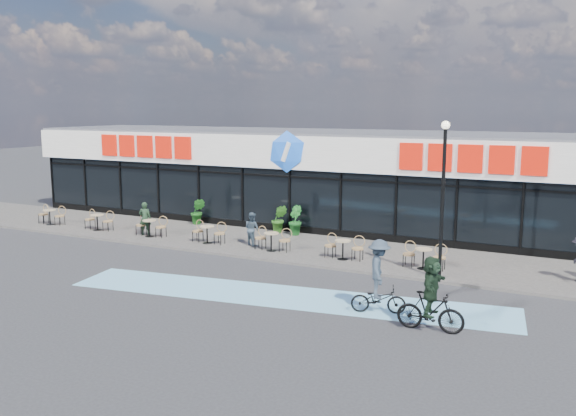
{
  "coord_description": "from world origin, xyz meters",
  "views": [
    {
      "loc": [
        12.2,
        -17.69,
        5.84
      ],
      "look_at": [
        1.65,
        3.5,
        1.85
      ],
      "focal_mm": 38.0,
      "sensor_mm": 36.0,
      "label": 1
    }
  ],
  "objects_px": {
    "potted_plant_left": "(198,211)",
    "potted_plant_mid": "(279,219)",
    "bistro_set_0": "(51,215)",
    "cyclist_b": "(379,280)",
    "potted_plant_right": "(295,220)",
    "lamp_post": "(443,187)",
    "patron_right": "(252,229)",
    "cyclist_a": "(431,298)",
    "patron_left": "(145,218)"
  },
  "relations": [
    {
      "from": "cyclist_a",
      "to": "bistro_set_0",
      "type": "bearing_deg",
      "value": 163.87
    },
    {
      "from": "potted_plant_mid",
      "to": "patron_left",
      "type": "xyz_separation_m",
      "value": [
        -5.2,
        -3.06,
        0.1
      ]
    },
    {
      "from": "potted_plant_right",
      "to": "bistro_set_0",
      "type": "bearing_deg",
      "value": -165.05
    },
    {
      "from": "potted_plant_mid",
      "to": "patron_right",
      "type": "xyz_separation_m",
      "value": [
        0.14,
        -2.73,
        0.06
      ]
    },
    {
      "from": "lamp_post",
      "to": "potted_plant_mid",
      "type": "height_order",
      "value": "lamp_post"
    },
    {
      "from": "lamp_post",
      "to": "potted_plant_right",
      "type": "bearing_deg",
      "value": 150.65
    },
    {
      "from": "lamp_post",
      "to": "patron_left",
      "type": "height_order",
      "value": "lamp_post"
    },
    {
      "from": "lamp_post",
      "to": "patron_right",
      "type": "height_order",
      "value": "lamp_post"
    },
    {
      "from": "lamp_post",
      "to": "potted_plant_left",
      "type": "distance_m",
      "value": 13.66
    },
    {
      "from": "lamp_post",
      "to": "patron_left",
      "type": "xyz_separation_m",
      "value": [
        -13.43,
        1.15,
        -2.37
      ]
    },
    {
      "from": "lamp_post",
      "to": "cyclist_b",
      "type": "bearing_deg",
      "value": -102.03
    },
    {
      "from": "potted_plant_left",
      "to": "potted_plant_mid",
      "type": "bearing_deg",
      "value": -0.79
    },
    {
      "from": "potted_plant_mid",
      "to": "cyclist_a",
      "type": "height_order",
      "value": "cyclist_a"
    },
    {
      "from": "patron_left",
      "to": "cyclist_a",
      "type": "distance_m",
      "value": 15.41
    },
    {
      "from": "lamp_post",
      "to": "potted_plant_left",
      "type": "relative_size",
      "value": 4.13
    },
    {
      "from": "patron_left",
      "to": "cyclist_b",
      "type": "distance_m",
      "value": 13.58
    },
    {
      "from": "potted_plant_mid",
      "to": "patron_right",
      "type": "height_order",
      "value": "patron_right"
    },
    {
      "from": "potted_plant_left",
      "to": "patron_left",
      "type": "height_order",
      "value": "patron_left"
    },
    {
      "from": "patron_right",
      "to": "cyclist_b",
      "type": "distance_m",
      "value": 9.06
    },
    {
      "from": "potted_plant_right",
      "to": "patron_right",
      "type": "distance_m",
      "value": 2.78
    },
    {
      "from": "bistro_set_0",
      "to": "potted_plant_left",
      "type": "relative_size",
      "value": 1.21
    },
    {
      "from": "potted_plant_right",
      "to": "cyclist_a",
      "type": "height_order",
      "value": "cyclist_a"
    },
    {
      "from": "bistro_set_0",
      "to": "potted_plant_mid",
      "type": "relative_size",
      "value": 1.2
    },
    {
      "from": "cyclist_a",
      "to": "potted_plant_right",
      "type": "bearing_deg",
      "value": 132.8
    },
    {
      "from": "patron_right",
      "to": "potted_plant_right",
      "type": "bearing_deg",
      "value": -83.09
    },
    {
      "from": "lamp_post",
      "to": "cyclist_b",
      "type": "distance_m",
      "value": 4.64
    },
    {
      "from": "cyclist_a",
      "to": "cyclist_b",
      "type": "xyz_separation_m",
      "value": [
        -1.66,
        0.76,
        0.06
      ]
    },
    {
      "from": "potted_plant_right",
      "to": "lamp_post",
      "type": "bearing_deg",
      "value": -29.35
    },
    {
      "from": "lamp_post",
      "to": "potted_plant_right",
      "type": "height_order",
      "value": "lamp_post"
    },
    {
      "from": "potted_plant_right",
      "to": "cyclist_b",
      "type": "xyz_separation_m",
      "value": [
        6.58,
        -8.14,
        0.21
      ]
    },
    {
      "from": "bistro_set_0",
      "to": "potted_plant_right",
      "type": "height_order",
      "value": "potted_plant_right"
    },
    {
      "from": "bistro_set_0",
      "to": "cyclist_a",
      "type": "distance_m",
      "value": 20.78
    },
    {
      "from": "potted_plant_mid",
      "to": "cyclist_a",
      "type": "relative_size",
      "value": 0.64
    },
    {
      "from": "lamp_post",
      "to": "cyclist_a",
      "type": "distance_m",
      "value": 5.32
    },
    {
      "from": "patron_right",
      "to": "cyclist_b",
      "type": "xyz_separation_m",
      "value": [
        7.25,
        -5.44,
        0.16
      ]
    },
    {
      "from": "patron_right",
      "to": "cyclist_a",
      "type": "height_order",
      "value": "cyclist_a"
    },
    {
      "from": "cyclist_b",
      "to": "potted_plant_right",
      "type": "bearing_deg",
      "value": 128.96
    },
    {
      "from": "potted_plant_right",
      "to": "patron_left",
      "type": "xyz_separation_m",
      "value": [
        -6.0,
        -3.02,
        0.09
      ]
    },
    {
      "from": "lamp_post",
      "to": "patron_left",
      "type": "relative_size",
      "value": 3.52
    },
    {
      "from": "potted_plant_mid",
      "to": "patron_left",
      "type": "relative_size",
      "value": 0.86
    },
    {
      "from": "lamp_post",
      "to": "cyclist_a",
      "type": "bearing_deg",
      "value": -80.19
    },
    {
      "from": "lamp_post",
      "to": "potted_plant_left",
      "type": "xyz_separation_m",
      "value": [
        -12.74,
        4.27,
        -2.48
      ]
    },
    {
      "from": "bistro_set_0",
      "to": "cyclist_a",
      "type": "bearing_deg",
      "value": -16.13
    },
    {
      "from": "lamp_post",
      "to": "patron_right",
      "type": "xyz_separation_m",
      "value": [
        -8.09,
        1.48,
        -2.42
      ]
    },
    {
      "from": "potted_plant_mid",
      "to": "lamp_post",
      "type": "bearing_deg",
      "value": -27.11
    },
    {
      "from": "potted_plant_mid",
      "to": "patron_left",
      "type": "bearing_deg",
      "value": -149.53
    },
    {
      "from": "patron_right",
      "to": "cyclist_a",
      "type": "distance_m",
      "value": 10.86
    },
    {
      "from": "lamp_post",
      "to": "patron_left",
      "type": "bearing_deg",
      "value": 175.09
    },
    {
      "from": "lamp_post",
      "to": "patron_right",
      "type": "relative_size",
      "value": 3.76
    },
    {
      "from": "patron_left",
      "to": "patron_right",
      "type": "xyz_separation_m",
      "value": [
        5.34,
        0.33,
        -0.05
      ]
    }
  ]
}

